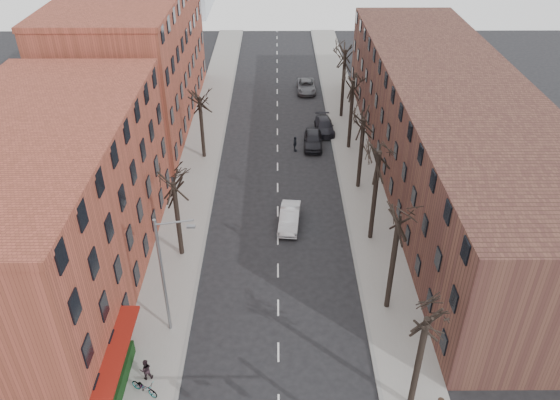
{
  "coord_description": "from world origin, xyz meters",
  "views": [
    {
      "loc": [
        -0.03,
        -15.9,
        27.23
      ],
      "look_at": [
        0.18,
        19.71,
        4.0
      ],
      "focal_mm": 35.0,
      "sensor_mm": 36.0,
      "label": 1
    }
  ],
  "objects_px": {
    "bicycle": "(144,387)",
    "parked_car_near": "(313,139)",
    "silver_sedan": "(290,218)",
    "parked_car_mid": "(324,126)"
  },
  "relations": [
    {
      "from": "silver_sedan",
      "to": "parked_car_near",
      "type": "distance_m",
      "value": 14.76
    },
    {
      "from": "parked_car_near",
      "to": "parked_car_mid",
      "type": "relative_size",
      "value": 1.0
    },
    {
      "from": "bicycle",
      "to": "parked_car_near",
      "type": "bearing_deg",
      "value": 8.57
    },
    {
      "from": "silver_sedan",
      "to": "parked_car_near",
      "type": "bearing_deg",
      "value": 84.93
    },
    {
      "from": "parked_car_mid",
      "to": "bicycle",
      "type": "distance_m",
      "value": 37.58
    },
    {
      "from": "parked_car_near",
      "to": "bicycle",
      "type": "distance_m",
      "value": 33.66
    },
    {
      "from": "silver_sedan",
      "to": "parked_car_mid",
      "type": "relative_size",
      "value": 0.97
    },
    {
      "from": "silver_sedan",
      "to": "parked_car_near",
      "type": "height_order",
      "value": "parked_car_near"
    },
    {
      "from": "parked_car_near",
      "to": "parked_car_mid",
      "type": "height_order",
      "value": "parked_car_near"
    },
    {
      "from": "silver_sedan",
      "to": "bicycle",
      "type": "relative_size",
      "value": 2.48
    }
  ]
}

